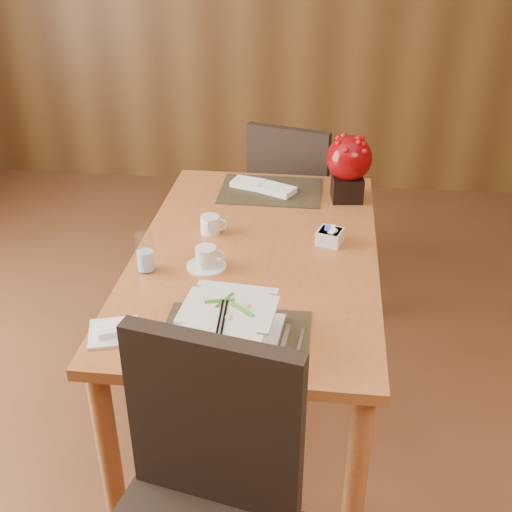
# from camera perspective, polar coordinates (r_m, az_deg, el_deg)

# --- Properties ---
(dining_table) EXTENTS (0.90, 1.50, 0.75)m
(dining_table) POSITION_cam_1_polar(r_m,az_deg,el_deg) (2.45, 0.02, -1.48)
(dining_table) COLOR #A95E2F
(dining_table) RESTS_ON ground
(placemat_near) EXTENTS (0.45, 0.33, 0.01)m
(placemat_near) POSITION_cam_1_polar(r_m,az_deg,el_deg) (1.94, -1.92, -7.32)
(placemat_near) COLOR black
(placemat_near) RESTS_ON dining_table
(placemat_far) EXTENTS (0.45, 0.33, 0.01)m
(placemat_far) POSITION_cam_1_polar(r_m,az_deg,el_deg) (2.89, 1.32, 5.84)
(placemat_far) COLOR black
(placemat_far) RESTS_ON dining_table
(soup_setting) EXTENTS (0.32, 0.32, 0.12)m
(soup_setting) POSITION_cam_1_polar(r_m,az_deg,el_deg) (1.90, -2.45, -6.16)
(soup_setting) COLOR silver
(soup_setting) RESTS_ON dining_table
(coffee_cup) EXTENTS (0.14, 0.14, 0.08)m
(coffee_cup) POSITION_cam_1_polar(r_m,az_deg,el_deg) (2.28, -4.45, -0.27)
(coffee_cup) COLOR silver
(coffee_cup) RESTS_ON dining_table
(water_glass) EXTENTS (0.08, 0.08, 0.15)m
(water_glass) POSITION_cam_1_polar(r_m,az_deg,el_deg) (2.27, -9.85, 0.30)
(water_glass) COLOR white
(water_glass) RESTS_ON dining_table
(creamer_jug) EXTENTS (0.10, 0.10, 0.07)m
(creamer_jug) POSITION_cam_1_polar(r_m,az_deg,el_deg) (2.52, -4.10, 2.81)
(creamer_jug) COLOR silver
(creamer_jug) RESTS_ON dining_table
(sugar_caddy) EXTENTS (0.11, 0.11, 0.05)m
(sugar_caddy) POSITION_cam_1_polar(r_m,az_deg,el_deg) (2.46, 6.59, 1.72)
(sugar_caddy) COLOR silver
(sugar_caddy) RESTS_ON dining_table
(berry_decor) EXTENTS (0.19, 0.19, 0.29)m
(berry_decor) POSITION_cam_1_polar(r_m,az_deg,el_deg) (2.78, 8.25, 8.08)
(berry_decor) COLOR black
(berry_decor) RESTS_ON dining_table
(napkins_far) EXTENTS (0.31, 0.21, 0.03)m
(napkins_far) POSITION_cam_1_polar(r_m,az_deg,el_deg) (2.89, 0.81, 6.16)
(napkins_far) COLOR white
(napkins_far) RESTS_ON dining_table
(bread_plate) EXTENTS (0.18, 0.18, 0.01)m
(bread_plate) POSITION_cam_1_polar(r_m,az_deg,el_deg) (2.01, -12.54, -6.64)
(bread_plate) COLOR silver
(bread_plate) RESTS_ON dining_table
(far_chair) EXTENTS (0.54, 0.54, 0.94)m
(far_chair) POSITION_cam_1_polar(r_m,az_deg,el_deg) (3.37, 3.44, 5.21)
(far_chair) COLOR black
(far_chair) RESTS_ON ground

